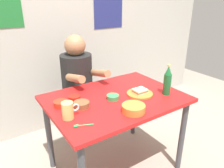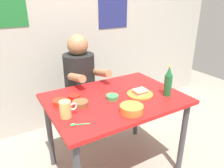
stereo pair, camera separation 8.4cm
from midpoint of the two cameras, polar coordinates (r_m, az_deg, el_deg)
ground_plane at (r=2.21m, az=1.88°, el=-20.99°), size 6.00×6.00×0.00m
wall_back at (r=2.56m, az=-11.02°, el=17.09°), size 4.40×0.09×2.60m
dining_table at (r=1.83m, az=2.13°, el=-6.13°), size 1.10×0.80×0.74m
stool at (r=2.44m, az=-7.08°, el=-6.45°), size 0.34×0.34×0.45m
person_seated at (r=2.26m, az=-7.46°, el=2.71°), size 0.33×0.56×0.72m
plate_orange at (r=1.84m, az=8.70°, el=-2.71°), size 0.22×0.22×0.01m
sandwich at (r=1.83m, az=8.74°, el=-2.00°), size 0.11×0.09×0.04m
beer_mug at (r=1.51m, az=-10.55°, el=-6.58°), size 0.13×0.08×0.12m
beer_bottle at (r=1.84m, az=15.88°, el=0.43°), size 0.06×0.06×0.26m
dip_bowl_green at (r=1.75m, az=1.45°, el=-3.45°), size 0.10×0.10×0.03m
soup_bowl_orange at (r=1.56m, az=6.74°, el=-6.49°), size 0.17×0.17×0.05m
sauce_bowl_chili at (r=1.70m, az=-12.14°, el=-4.70°), size 0.11×0.11×0.04m
sambal_bowl_red at (r=1.77m, az=-8.64°, el=-3.37°), size 0.10×0.10×0.03m
condiment_bowl_brown at (r=1.65m, az=-6.86°, el=-5.21°), size 0.12×0.12×0.04m
spoon at (r=1.43m, az=-7.71°, el=-10.59°), size 0.12×0.06×0.01m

